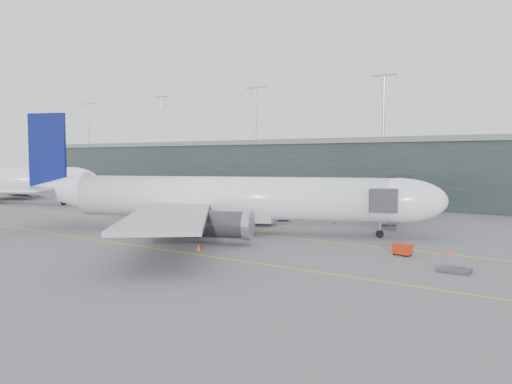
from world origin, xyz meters
The scene contains 17 objects.
ground centered at (0.00, 0.00, 0.00)m, with size 320.00×320.00×0.00m, color #55555A.
taxiline_a centered at (0.00, -4.00, 0.01)m, with size 160.00×0.25×0.02m, color gold.
taxiline_b centered at (0.00, -20.00, 0.01)m, with size 160.00×0.25×0.02m, color gold.
taxiline_lead_main centered at (5.00, 20.00, 0.01)m, with size 0.25×60.00×0.02m, color gold.
taxiline_lead_adj centered at (-75.00, 20.00, 0.01)m, with size 0.25×60.00×0.02m, color gold.
terminal centered at (0.00, 58.00, 7.62)m, with size 240.00×36.00×29.00m.
main_aircraft centered at (1.52, -5.53, 4.95)m, with size 60.30×55.68×17.64m.
jet_bridge centered at (17.74, 24.77, 5.21)m, with size 15.79×44.74×6.96m.
gse_cart centered at (27.99, -7.48, 0.74)m, with size 2.18×1.64×1.33m.
baggage_dolly centered at (34.65, -12.50, 0.17)m, with size 2.86×2.29×0.29m, color #333438.
uld_a centered at (-3.86, 9.53, 1.05)m, with size 2.62×2.33×1.99m.
uld_b centered at (-1.62, 10.89, 0.83)m, with size 2.10×1.88×1.59m.
uld_c centered at (1.45, 10.66, 0.95)m, with size 2.48×2.29×1.81m.
cone_nose centered at (32.32, -5.15, 0.38)m, with size 0.48×0.48×0.77m, color #DA400C.
cone_wing_stbd centered at (7.58, -18.23, 0.39)m, with size 0.49×0.49×0.77m, color #F54D0D.
cone_wing_port centered at (10.33, 12.02, 0.37)m, with size 0.47×0.47×0.75m, color #E7560C.
cone_tail centered at (-11.36, -10.48, 0.39)m, with size 0.49×0.49×0.77m, color #DB410C.
Camera 1 is at (45.63, -61.63, 10.87)m, focal length 35.00 mm.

